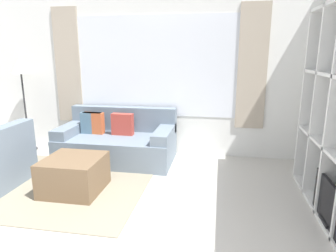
% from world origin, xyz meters
% --- Properties ---
extents(wall_back, '(6.11, 0.11, 2.70)m').
position_xyz_m(wall_back, '(0.00, 3.42, 1.36)').
color(wall_back, white).
rests_on(wall_back, ground_plane).
extents(area_rug, '(2.37, 1.95, 0.01)m').
position_xyz_m(area_rug, '(-1.02, 1.86, 0.01)').
color(area_rug, gray).
rests_on(area_rug, ground_plane).
extents(couch_main, '(1.76, 0.95, 0.80)m').
position_xyz_m(couch_main, '(-0.53, 2.91, 0.29)').
color(couch_main, slate).
rests_on(couch_main, ground_plane).
extents(ottoman, '(0.68, 0.68, 0.44)m').
position_xyz_m(ottoman, '(-0.67, 1.73, 0.22)').
color(ottoman, brown).
rests_on(ottoman, ground_plane).
extents(floor_lamp, '(0.33, 0.33, 1.59)m').
position_xyz_m(floor_lamp, '(-2.23, 3.11, 1.36)').
color(floor_lamp, black).
rests_on(floor_lamp, ground_plane).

